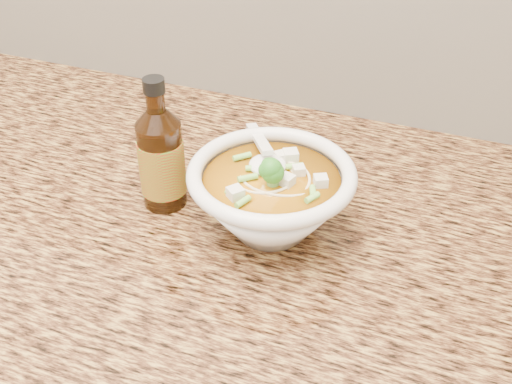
% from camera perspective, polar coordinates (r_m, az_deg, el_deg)
% --- Properties ---
extents(counter_slab, '(4.00, 0.68, 0.04)m').
position_cam_1_polar(counter_slab, '(0.93, -13.37, -0.10)').
color(counter_slab, '#AB843E').
rests_on(counter_slab, cabinet).
extents(soup_bowl, '(0.20, 0.22, 0.11)m').
position_cam_1_polar(soup_bowl, '(0.78, 1.37, -0.59)').
color(soup_bowl, white).
rests_on(soup_bowl, counter_slab).
extents(hot_sauce_bottle, '(0.06, 0.06, 0.18)m').
position_cam_1_polar(hot_sauce_bottle, '(0.83, -8.41, 2.93)').
color(hot_sauce_bottle, '#341907').
rests_on(hot_sauce_bottle, counter_slab).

